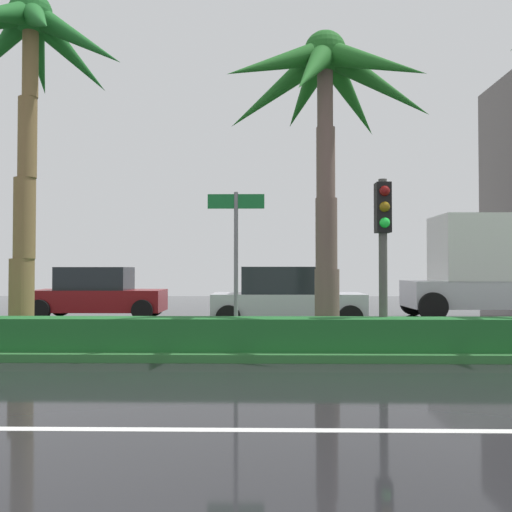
% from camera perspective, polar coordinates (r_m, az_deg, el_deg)
% --- Properties ---
extents(ground_plane, '(90.00, 42.00, 0.10)m').
position_cam_1_polar(ground_plane, '(12.99, -7.32, -8.90)').
color(ground_plane, black).
extents(near_lane_divider_stripe, '(81.00, 0.14, 0.01)m').
position_cam_1_polar(near_lane_divider_stripe, '(6.26, -17.06, -16.66)').
color(near_lane_divider_stripe, white).
rests_on(near_lane_divider_stripe, ground_plane).
extents(median_strip, '(85.50, 4.00, 0.15)m').
position_cam_1_polar(median_strip, '(11.99, -8.02, -8.93)').
color(median_strip, '#2D6B33').
rests_on(median_strip, ground_plane).
extents(median_hedge, '(76.50, 0.70, 0.60)m').
position_cam_1_polar(median_hedge, '(10.57, -9.21, -7.90)').
color(median_hedge, '#1E6028').
rests_on(median_hedge, median_strip).
extents(palm_tree_centre_left, '(4.12, 4.25, 7.47)m').
position_cam_1_polar(palm_tree_centre_left, '(13.45, -22.36, 17.65)').
color(palm_tree_centre_left, olive).
rests_on(palm_tree_centre_left, median_strip).
extents(palm_tree_centre, '(4.61, 4.73, 6.58)m').
position_cam_1_polar(palm_tree_centre, '(12.30, 7.09, 15.70)').
color(palm_tree_centre, brown).
rests_on(palm_tree_centre, median_strip).
extents(traffic_signal_median_right, '(0.28, 0.43, 3.23)m').
position_cam_1_polar(traffic_signal_median_right, '(10.85, 12.95, 2.47)').
color(traffic_signal_median_right, '#4C4C47').
rests_on(traffic_signal_median_right, median_strip).
extents(street_name_sign, '(1.10, 0.08, 3.00)m').
position_cam_1_polar(street_name_sign, '(10.71, -2.07, 0.90)').
color(street_name_sign, slate).
rests_on(street_name_sign, median_strip).
extents(car_in_traffic_second, '(4.30, 2.02, 1.72)m').
position_cam_1_polar(car_in_traffic_second, '(19.39, -15.94, -3.75)').
color(car_in_traffic_second, maroon).
rests_on(car_in_traffic_second, ground_plane).
extents(car_in_traffic_third, '(4.30, 2.02, 1.72)m').
position_cam_1_polar(car_in_traffic_third, '(15.93, 3.12, -4.34)').
color(car_in_traffic_third, silver).
rests_on(car_in_traffic_third, ground_plane).
extents(box_truck_lead, '(6.40, 2.64, 3.46)m').
position_cam_1_polar(box_truck_lead, '(20.44, 23.83, -1.54)').
color(box_truck_lead, silver).
rests_on(box_truck_lead, ground_plane).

